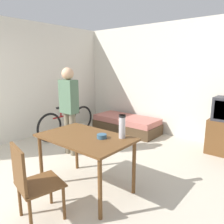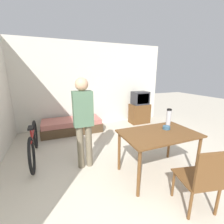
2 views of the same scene
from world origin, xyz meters
name	(u,v)px [view 1 (image 1 of 2)]	position (x,y,z in m)	size (l,w,h in m)	color
ground_plane	(1,208)	(0.00, 0.00, 0.00)	(20.00, 20.00, 0.00)	beige
wall_back	(159,80)	(0.00, 4.01, 1.35)	(5.38, 0.06, 2.70)	silver
wall_left	(37,80)	(-2.22, 1.99, 1.35)	(0.06, 4.98, 2.70)	silver
daybed	(126,124)	(-0.64, 3.52, 0.20)	(1.73, 0.76, 0.40)	#4C3823
dining_table	(85,143)	(0.51, 0.97, 0.69)	(1.27, 0.79, 0.78)	brown
wooden_chair	(30,180)	(0.52, 0.13, 0.51)	(0.54, 0.54, 0.91)	brown
bicycle	(67,122)	(-1.56, 2.33, 0.35)	(0.11, 1.72, 0.76)	black
person_standing	(69,105)	(-0.63, 1.64, 0.98)	(0.34, 0.22, 1.68)	#6B604C
thermos_flask	(122,126)	(0.93, 1.23, 0.95)	(0.09, 0.09, 0.31)	#B7B7BC
mate_bowl	(102,136)	(0.73, 1.05, 0.81)	(0.13, 0.13, 0.06)	#335670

